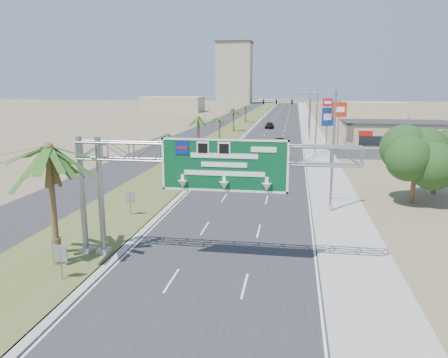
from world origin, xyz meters
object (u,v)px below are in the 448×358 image
at_px(car_mid_lane, 268,150).
at_px(pole_sign_red_near, 339,112).
at_px(store_building, 396,134).
at_px(car_right_lane, 280,143).
at_px(palm_near, 48,149).
at_px(signal_mast, 299,115).
at_px(car_left_lane, 236,168).
at_px(car_far, 269,126).
at_px(sign_gantry, 199,162).
at_px(pole_sign_blue, 327,118).
at_px(pole_sign_red_far, 327,105).

height_order(car_mid_lane, pole_sign_red_near, pole_sign_red_near).
height_order(store_building, car_right_lane, store_building).
height_order(palm_near, signal_mast, palm_near).
bearing_deg(palm_near, car_left_lane, 76.15).
distance_m(car_far, pole_sign_red_near, 37.71).
xyz_separation_m(sign_gantry, car_mid_lane, (1.49, 41.86, -5.34)).
distance_m(palm_near, pole_sign_blue, 55.26).
relative_size(car_mid_lane, pole_sign_red_near, 0.55).
height_order(signal_mast, car_far, signal_mast).
relative_size(car_mid_lane, car_right_lane, 0.80).
distance_m(sign_gantry, car_right_lane, 50.93).
relative_size(signal_mast, pole_sign_red_far, 1.32).
xyz_separation_m(sign_gantry, car_far, (-0.72, 84.28, -5.36)).
xyz_separation_m(store_building, car_right_lane, (-20.00, -5.51, -1.24)).
bearing_deg(car_far, car_mid_lane, -84.19).
distance_m(store_building, pole_sign_blue, 14.11).
bearing_deg(palm_near, store_building, 61.72).
bearing_deg(car_far, sign_gantry, -86.68).
relative_size(car_far, pole_sign_blue, 0.68).
height_order(signal_mast, pole_sign_red_near, signal_mast).
relative_size(car_far, pole_sign_red_near, 0.60).
height_order(palm_near, pole_sign_blue, palm_near).
bearing_deg(car_mid_lane, pole_sign_red_far, 71.86).
distance_m(car_left_lane, car_right_lane, 25.10).
distance_m(car_mid_lane, pole_sign_blue, 13.05).
relative_size(palm_near, pole_sign_red_near, 1.04).
xyz_separation_m(sign_gantry, store_building, (23.06, 56.07, -4.06)).
height_order(sign_gantry, pole_sign_red_near, pole_sign_red_near).
xyz_separation_m(sign_gantry, car_left_lane, (-1.29, 25.84, -5.22)).
height_order(store_building, car_left_lane, store_building).
bearing_deg(sign_gantry, signal_mast, 84.26).
xyz_separation_m(car_right_lane, pole_sign_red_far, (9.55, 27.84, 5.34)).
relative_size(sign_gantry, car_far, 3.49).
bearing_deg(car_mid_lane, signal_mast, 75.55).
distance_m(car_left_lane, car_mid_lane, 16.26).
bearing_deg(pole_sign_red_near, signal_mast, 116.15).
bearing_deg(store_building, palm_near, -118.28).
bearing_deg(sign_gantry, pole_sign_red_far, 80.86).
bearing_deg(pole_sign_red_near, pole_sign_blue, 160.62).
xyz_separation_m(pole_sign_blue, pole_sign_red_far, (1.90, 28.41, 0.99)).
bearing_deg(car_right_lane, palm_near, -106.10).
xyz_separation_m(palm_near, pole_sign_blue, (18.85, 51.92, -1.82)).
height_order(store_building, car_mid_lane, store_building).
height_order(car_far, pole_sign_blue, pole_sign_blue).
height_order(car_far, pole_sign_red_near, pole_sign_red_near).
bearing_deg(signal_mast, pole_sign_red_near, -63.85).
bearing_deg(pole_sign_blue, sign_gantry, -102.10).
xyz_separation_m(palm_near, car_left_lane, (6.85, 27.77, -6.10)).
xyz_separation_m(palm_near, pole_sign_red_near, (20.59, 51.30, -0.73)).
bearing_deg(car_mid_lane, pole_sign_red_near, 33.21).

